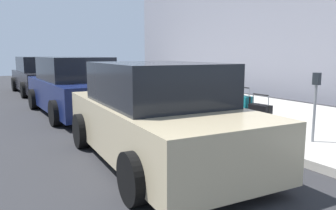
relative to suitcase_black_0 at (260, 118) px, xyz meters
name	(u,v)px	position (x,y,z in m)	size (l,w,h in m)	color
ground_plane	(142,112)	(4.02, 0.75, -0.43)	(40.00, 40.00, 0.00)	#28282B
sidewalk_curb	(208,103)	(4.02, -1.75, -0.36)	(18.00, 5.00, 0.14)	#ADA89E
suitcase_black_0	(260,118)	(0.00, 0.00, 0.00)	(0.47, 0.26, 0.79)	black
suitcase_teal_1	(243,111)	(0.56, -0.05, 0.06)	(0.43, 0.25, 0.89)	#0F606B
suitcase_olive_2	(224,108)	(1.10, 0.04, 0.05)	(0.41, 0.21, 0.73)	#59601E
suitcase_navy_3	(209,109)	(1.61, 0.07, -0.03)	(0.38, 0.20, 0.78)	navy
suitcase_red_4	(200,102)	(2.15, -0.04, 0.06)	(0.48, 0.29, 0.96)	red
suitcase_maroon_5	(188,99)	(2.68, -0.03, 0.07)	(0.37, 0.21, 0.96)	maroon
fire_hydrant	(171,93)	(3.59, -0.01, 0.14)	(0.39, 0.21, 0.82)	#99999E
bollard_post	(158,94)	(4.09, 0.14, 0.09)	(0.11, 0.11, 0.75)	#333338
parking_meter	(315,97)	(-1.07, -0.26, 0.54)	(0.12, 0.09, 1.27)	slate
parked_car_beige_0	(157,116)	(-0.19, 2.53, 0.33)	(4.39, 2.25, 1.60)	tan
parked_car_navy_1	(75,87)	(4.81, 2.53, 0.34)	(4.71, 2.11, 1.64)	#141E4C
parked_car_charcoal_2	(39,76)	(10.69, 2.53, 0.33)	(4.65, 2.00, 1.60)	black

